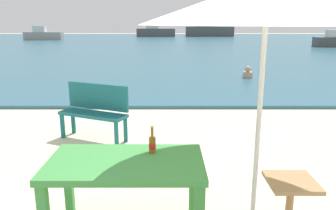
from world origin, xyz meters
TOP-DOWN VIEW (x-y plane):
  - sea_water at (0.00, 30.00)m, footprint 120.00×50.00m
  - picnic_table_green at (-0.76, 0.32)m, footprint 1.40×0.80m
  - beer_bottle_amber at (-0.53, 0.49)m, footprint 0.07×0.07m
  - patio_umbrella at (0.42, 0.36)m, footprint 2.10×2.10m
  - side_table_wood at (0.77, 0.37)m, footprint 0.44×0.44m
  - bench_teal_center at (-1.63, 3.00)m, footprint 1.24×0.82m
  - swimmer_person at (2.41, 9.04)m, footprint 0.34×0.34m
  - boat_ferry at (5.27, 44.42)m, footprint 6.52×1.78m
  - boat_tanker at (-14.27, 35.06)m, footprint 4.14×1.13m
  - boat_sailboat at (-2.10, 43.72)m, footprint 5.19×1.42m

SIDE VIEW (x-z plane):
  - sea_water at x=0.00m, z-range 0.00..0.08m
  - swimmer_person at x=2.41m, z-range 0.03..0.44m
  - side_table_wood at x=0.77m, z-range 0.08..0.62m
  - bench_teal_center at x=-1.63m, z-range 0.07..1.02m
  - boat_tanker at x=-14.27m, z-range -0.13..1.37m
  - picnic_table_green at x=-0.76m, z-range 0.27..1.03m
  - boat_sailboat at x=-2.10m, z-range -0.19..1.70m
  - beer_bottle_amber at x=-0.53m, z-range 0.72..0.99m
  - boat_ferry at x=5.27m, z-range -0.25..2.12m
  - patio_umbrella at x=0.42m, z-range 0.97..3.27m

